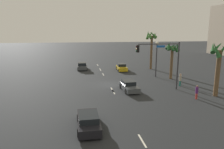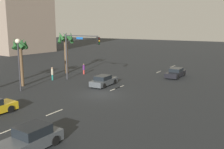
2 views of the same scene
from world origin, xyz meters
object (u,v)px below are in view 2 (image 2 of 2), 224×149
car_1 (104,81)px  car_3 (176,73)px  pedestrian_0 (52,73)px  palm_tree_1 (66,43)px  pedestrian_1 (84,69)px  palm_tree_0 (20,50)px  car_2 (31,139)px  traffic_signal (77,49)px  streetlamp (18,55)px

car_1 → car_3: bearing=-30.1°
pedestrian_0 → palm_tree_1: (5.18, 2.08, 3.77)m
pedestrian_1 → palm_tree_0: palm_tree_0 is taller
pedestrian_0 → palm_tree_1: 6.74m
car_3 → palm_tree_0: (-15.90, 14.51, 3.94)m
car_1 → pedestrian_0: size_ratio=2.42×
pedestrian_0 → pedestrian_1: 5.94m
car_1 → pedestrian_1: size_ratio=2.64×
car_2 → traffic_signal: traffic_signal is taller
car_2 → palm_tree_1: palm_tree_1 is taller
palm_tree_0 → streetlamp: bearing=-132.8°
car_1 → palm_tree_0: size_ratio=0.71×
car_3 → pedestrian_1: pedestrian_1 is taller
car_1 → pedestrian_0: pedestrian_0 is taller
streetlamp → pedestrian_1: bearing=1.9°
pedestrian_0 → palm_tree_1: bearing=21.9°
streetlamp → palm_tree_1: 12.03m
pedestrian_0 → palm_tree_0: bearing=171.5°
traffic_signal → pedestrian_1: (4.35, 2.39, -3.53)m
traffic_signal → palm_tree_0: traffic_signal is taller
palm_tree_0 → palm_tree_1: palm_tree_1 is taller
pedestrian_1 → car_3: bearing=-67.0°
car_2 → streetlamp: 15.75m
pedestrian_1 → palm_tree_0: 11.13m
car_2 → traffic_signal: size_ratio=0.62×
traffic_signal → car_1: bearing=-94.8°
traffic_signal → pedestrian_1: size_ratio=3.86×
streetlamp → pedestrian_1: (12.22, 0.40, -3.37)m
car_2 → traffic_signal: 20.18m
streetlamp → car_1: bearing=-41.4°
car_3 → streetlamp: size_ratio=0.75×
car_1 → streetlamp: size_ratio=0.73×
pedestrian_0 → car_1: bearing=-81.9°
car_3 → pedestrian_0: 17.92m
car_2 → car_3: car_2 is taller
car_3 → streetlamp: 22.01m
palm_tree_1 → car_1: bearing=-112.1°
pedestrian_0 → traffic_signal: bearing=-65.2°
car_1 → palm_tree_1: size_ratio=0.66×
car_3 → pedestrian_1: bearing=113.0°
car_3 → palm_tree_1: (-6.19, 15.92, 4.14)m
palm_tree_0 → palm_tree_1: size_ratio=0.92×
traffic_signal → palm_tree_1: (3.66, 5.38, 0.34)m
pedestrian_1 → pedestrian_0: bearing=171.3°
car_2 → streetlamp: bearing=54.1°
streetlamp → car_2: bearing=-125.9°
car_2 → palm_tree_1: bearing=37.6°
car_3 → pedestrian_1: size_ratio=2.74×
car_1 → car_2: car_2 is taller
car_1 → palm_tree_1: palm_tree_1 is taller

